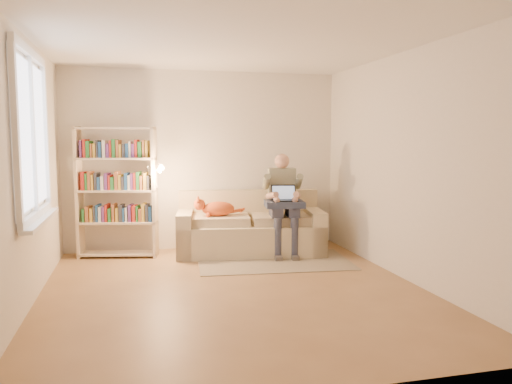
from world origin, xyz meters
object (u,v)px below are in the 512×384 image
object	(u,v)px
cat	(215,208)
bookshelf	(117,185)
person	(283,198)
sofa	(250,230)
laptop	(282,197)

from	to	relation	value
cat	bookshelf	xyz separation A→B (m)	(-1.31, 0.21, 0.33)
person	bookshelf	bearing A→B (deg)	179.14
sofa	person	size ratio (longest dim) A/B	1.53
person	bookshelf	world-z (taller)	bookshelf
person	cat	xyz separation A→B (m)	(-0.93, 0.17, -0.14)
cat	bookshelf	bearing A→B (deg)	179.56
sofa	cat	distance (m)	0.61
bookshelf	cat	bearing A→B (deg)	2.89
person	laptop	bearing A→B (deg)	-102.83
cat	laptop	size ratio (longest dim) A/B	1.84
sofa	laptop	xyz separation A→B (m)	(0.38, -0.33, 0.51)
sofa	cat	world-z (taller)	sofa
sofa	person	bearing A→B (deg)	-18.85
person	bookshelf	distance (m)	2.27
sofa	person	world-z (taller)	person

